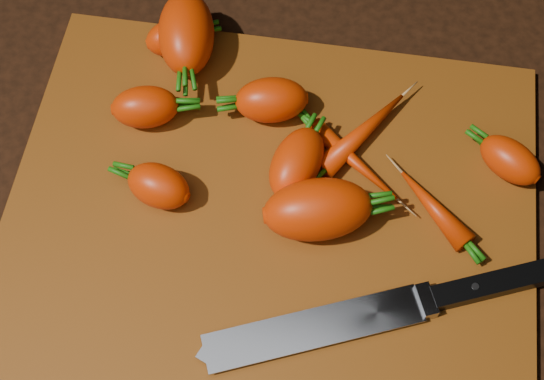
# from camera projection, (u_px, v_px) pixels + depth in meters

# --- Properties ---
(ground) EXTENTS (2.00, 2.00, 0.01)m
(ground) POSITION_uv_depth(u_px,v_px,m) (270.00, 215.00, 0.73)
(ground) COLOR black
(cutting_board) EXTENTS (0.50, 0.40, 0.01)m
(cutting_board) POSITION_uv_depth(u_px,v_px,m) (270.00, 210.00, 0.73)
(cutting_board) COLOR #743809
(cutting_board) RESTS_ON ground
(carrot_0) EXTENTS (0.07, 0.06, 0.04)m
(carrot_0) POSITION_uv_depth(u_px,v_px,m) (145.00, 107.00, 0.75)
(carrot_0) COLOR red
(carrot_0) RESTS_ON cutting_board
(carrot_1) EXTENTS (0.07, 0.06, 0.04)m
(carrot_1) POSITION_uv_depth(u_px,v_px,m) (159.00, 186.00, 0.71)
(carrot_1) COLOR red
(carrot_1) RESTS_ON cutting_board
(carrot_2) EXTENTS (0.08, 0.11, 0.06)m
(carrot_2) POSITION_uv_depth(u_px,v_px,m) (186.00, 33.00, 0.78)
(carrot_2) COLOR red
(carrot_2) RESTS_ON cutting_board
(carrot_3) EXTENTS (0.07, 0.09, 0.05)m
(carrot_3) POSITION_uv_depth(u_px,v_px,m) (297.00, 163.00, 0.72)
(carrot_3) COLOR red
(carrot_3) RESTS_ON cutting_board
(carrot_4) EXTENTS (0.08, 0.06, 0.05)m
(carrot_4) POSITION_uv_depth(u_px,v_px,m) (271.00, 100.00, 0.75)
(carrot_4) COLOR red
(carrot_4) RESTS_ON cutting_board
(carrot_5) EXTENTS (0.07, 0.06, 0.04)m
(carrot_5) POSITION_uv_depth(u_px,v_px,m) (174.00, 37.00, 0.79)
(carrot_5) COLOR red
(carrot_5) RESTS_ON cutting_board
(carrot_6) EXTENTS (0.07, 0.07, 0.04)m
(carrot_6) POSITION_uv_depth(u_px,v_px,m) (510.00, 160.00, 0.72)
(carrot_6) COLOR red
(carrot_6) RESTS_ON cutting_board
(carrot_7) EXTENTS (0.09, 0.11, 0.02)m
(carrot_7) POSITION_uv_depth(u_px,v_px,m) (363.00, 132.00, 0.74)
(carrot_7) COLOR red
(carrot_7) RESTS_ON cutting_board
(carrot_8) EXTENTS (0.10, 0.08, 0.02)m
(carrot_8) POSITION_uv_depth(u_px,v_px,m) (354.00, 161.00, 0.73)
(carrot_8) COLOR red
(carrot_8) RESTS_ON cutting_board
(carrot_9) EXTENTS (0.08, 0.08, 0.02)m
(carrot_9) POSITION_uv_depth(u_px,v_px,m) (433.00, 207.00, 0.71)
(carrot_9) COLOR red
(carrot_9) RESTS_ON cutting_board
(carrot_10) EXTENTS (0.11, 0.08, 0.06)m
(carrot_10) POSITION_uv_depth(u_px,v_px,m) (318.00, 210.00, 0.69)
(carrot_10) COLOR red
(carrot_10) RESTS_ON cutting_board
(knife) EXTENTS (0.30, 0.15, 0.02)m
(knife) POSITION_uv_depth(u_px,v_px,m) (335.00, 323.00, 0.66)
(knife) COLOR gray
(knife) RESTS_ON cutting_board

